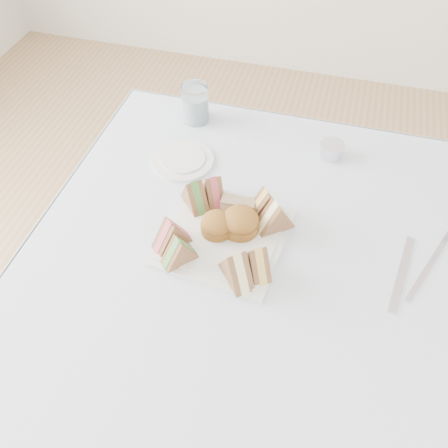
# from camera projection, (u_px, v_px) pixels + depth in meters

# --- Properties ---
(floor) EXTENTS (4.00, 4.00, 0.00)m
(floor) POSITION_uv_depth(u_px,v_px,m) (247.00, 388.00, 1.59)
(floor) COLOR #9E7751
(floor) RESTS_ON ground
(table) EXTENTS (0.90, 0.90, 0.74)m
(table) POSITION_uv_depth(u_px,v_px,m) (252.00, 335.00, 1.32)
(table) COLOR brown
(table) RESTS_ON floor
(tablecloth) EXTENTS (1.02, 1.02, 0.01)m
(tablecloth) POSITION_uv_depth(u_px,v_px,m) (259.00, 254.00, 1.03)
(tablecloth) COLOR silver
(tablecloth) RESTS_ON table
(serving_plate) EXTENTS (0.29, 0.29, 0.01)m
(serving_plate) POSITION_uv_depth(u_px,v_px,m) (224.00, 237.00, 1.05)
(serving_plate) COLOR silver
(serving_plate) RESTS_ON tablecloth
(sandwich_fl_a) EXTENTS (0.09, 0.09, 0.08)m
(sandwich_fl_a) POSITION_uv_depth(u_px,v_px,m) (171.00, 233.00, 1.00)
(sandwich_fl_a) COLOR #93613D
(sandwich_fl_a) RESTS_ON serving_plate
(sandwich_fl_b) EXTENTS (0.08, 0.08, 0.07)m
(sandwich_fl_b) POSITION_uv_depth(u_px,v_px,m) (179.00, 250.00, 0.98)
(sandwich_fl_b) COLOR #93613D
(sandwich_fl_b) RESTS_ON serving_plate
(sandwich_fr_a) EXTENTS (0.08, 0.09, 0.07)m
(sandwich_fr_a) POSITION_uv_depth(u_px,v_px,m) (257.00, 259.00, 0.96)
(sandwich_fr_a) COLOR #93613D
(sandwich_fr_a) RESTS_ON serving_plate
(sandwich_fr_b) EXTENTS (0.09, 0.10, 0.08)m
(sandwich_fr_b) POSITION_uv_depth(u_px,v_px,m) (236.00, 266.00, 0.94)
(sandwich_fr_b) COLOR #93613D
(sandwich_fr_b) RESTS_ON serving_plate
(sandwich_bl_a) EXTENTS (0.09, 0.09, 0.08)m
(sandwich_bl_a) POSITION_uv_depth(u_px,v_px,m) (195.00, 193.00, 1.08)
(sandwich_bl_a) COLOR #93613D
(sandwich_bl_a) RESTS_ON serving_plate
(sandwich_bl_b) EXTENTS (0.07, 0.09, 0.07)m
(sandwich_bl_b) POSITION_uv_depth(u_px,v_px,m) (213.00, 188.00, 1.10)
(sandwich_bl_b) COLOR #93613D
(sandwich_bl_b) RESTS_ON serving_plate
(sandwich_br_a) EXTENTS (0.09, 0.09, 0.08)m
(sandwich_br_a) POSITION_uv_depth(u_px,v_px,m) (275.00, 215.00, 1.04)
(sandwich_br_a) COLOR #93613D
(sandwich_br_a) RESTS_ON serving_plate
(sandwich_br_b) EXTENTS (0.09, 0.08, 0.07)m
(sandwich_br_b) POSITION_uv_depth(u_px,v_px,m) (265.00, 202.00, 1.07)
(sandwich_br_b) COLOR #93613D
(sandwich_br_b) RESTS_ON serving_plate
(scone_left) EXTENTS (0.07, 0.07, 0.05)m
(scone_left) POSITION_uv_depth(u_px,v_px,m) (217.00, 224.00, 1.04)
(scone_left) COLOR brown
(scone_left) RESTS_ON serving_plate
(scone_right) EXTENTS (0.10, 0.10, 0.06)m
(scone_right) POSITION_uv_depth(u_px,v_px,m) (241.00, 222.00, 1.04)
(scone_right) COLOR brown
(scone_right) RESTS_ON serving_plate
(pastry_slice) EXTENTS (0.08, 0.03, 0.04)m
(pastry_slice) POSITION_uv_depth(u_px,v_px,m) (238.00, 206.00, 1.08)
(pastry_slice) COLOR tan
(pastry_slice) RESTS_ON serving_plate
(side_plate) EXTENTS (0.17, 0.17, 0.01)m
(side_plate) POSITION_uv_depth(u_px,v_px,m) (183.00, 160.00, 1.22)
(side_plate) COLOR silver
(side_plate) RESTS_ON tablecloth
(water_glass) EXTENTS (0.08, 0.08, 0.11)m
(water_glass) POSITION_uv_depth(u_px,v_px,m) (195.00, 103.00, 1.30)
(water_glass) COLOR white
(water_glass) RESTS_ON tablecloth
(tea_strainer) EXTENTS (0.07, 0.07, 0.04)m
(tea_strainer) POSITION_uv_depth(u_px,v_px,m) (332.00, 151.00, 1.23)
(tea_strainer) COLOR silver
(tea_strainer) RESTS_ON tablecloth
(knife) EXTENTS (0.05, 0.21, 0.00)m
(knife) POSITION_uv_depth(u_px,v_px,m) (402.00, 273.00, 0.99)
(knife) COLOR silver
(knife) RESTS_ON tablecloth
(fork) EXTENTS (0.09, 0.18, 0.00)m
(fork) POSITION_uv_depth(u_px,v_px,m) (426.00, 270.00, 1.00)
(fork) COLOR silver
(fork) RESTS_ON tablecloth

